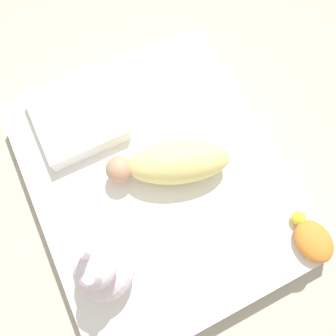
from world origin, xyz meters
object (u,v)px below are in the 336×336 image
pillow (77,117)px  turtle_plush (313,239)px  bunny_plush (102,269)px  swaddled_baby (173,163)px

pillow → turtle_plush: (-0.88, -0.62, -0.00)m
pillow → bunny_plush: bunny_plush is taller
bunny_plush → turtle_plush: size_ratio=1.90×
turtle_plush → bunny_plush: bearing=72.0°
swaddled_baby → pillow: (0.39, 0.27, -0.05)m
swaddled_baby → bunny_plush: bunny_plush is taller
swaddled_baby → turtle_plush: 0.61m
pillow → turtle_plush: bearing=-145.1°
pillow → bunny_plush: size_ratio=0.92×
swaddled_baby → turtle_plush: bearing=144.8°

